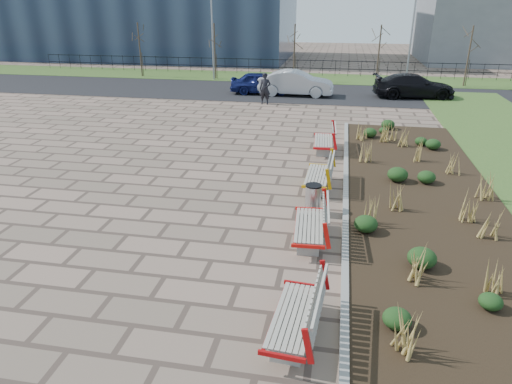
% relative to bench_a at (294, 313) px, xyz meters
% --- Properties ---
extents(ground, '(120.00, 120.00, 0.00)m').
position_rel_bench_a_xyz_m(ground, '(-3.00, 1.39, -0.50)').
color(ground, '#7C6455').
rests_on(ground, ground).
extents(planting_bed, '(4.50, 18.00, 0.10)m').
position_rel_bench_a_xyz_m(planting_bed, '(3.25, 6.39, -0.45)').
color(planting_bed, black).
rests_on(planting_bed, ground).
extents(planting_curb, '(0.16, 18.00, 0.15)m').
position_rel_bench_a_xyz_m(planting_curb, '(0.92, 6.39, -0.42)').
color(planting_curb, gray).
rests_on(planting_curb, ground).
extents(grass_verge_far, '(80.00, 5.00, 0.04)m').
position_rel_bench_a_xyz_m(grass_verge_far, '(-3.00, 29.39, -0.48)').
color(grass_verge_far, '#33511E').
rests_on(grass_verge_far, ground).
extents(road, '(80.00, 7.00, 0.02)m').
position_rel_bench_a_xyz_m(road, '(-3.00, 23.39, -0.49)').
color(road, black).
rests_on(road, ground).
extents(bench_a, '(1.07, 2.17, 1.00)m').
position_rel_bench_a_xyz_m(bench_a, '(0.00, 0.00, 0.00)').
color(bench_a, '#A60B0C').
rests_on(bench_a, ground).
extents(bench_b, '(1.01, 2.15, 1.00)m').
position_rel_bench_a_xyz_m(bench_b, '(0.00, 3.59, 0.00)').
color(bench_b, red).
rests_on(bench_b, ground).
extents(bench_c, '(0.98, 2.13, 1.00)m').
position_rel_bench_a_xyz_m(bench_c, '(0.00, 7.20, 0.00)').
color(bench_c, '#D6970B').
rests_on(bench_c, ground).
extents(bench_d, '(0.99, 2.14, 1.00)m').
position_rel_bench_a_xyz_m(bench_d, '(0.00, 11.15, 0.00)').
color(bench_d, red).
rests_on(bench_d, ground).
extents(litter_bin, '(0.44, 0.44, 0.87)m').
position_rel_bench_a_xyz_m(litter_bin, '(-0.01, 5.21, -0.07)').
color(litter_bin, '#B2B2B7').
rests_on(litter_bin, ground).
extents(pedestrian, '(0.65, 0.43, 1.79)m').
position_rel_bench_a_xyz_m(pedestrian, '(-3.77, 19.56, 0.39)').
color(pedestrian, black).
rests_on(pedestrian, ground).
extents(car_blue, '(4.13, 2.04, 1.35)m').
position_rel_bench_a_xyz_m(car_blue, '(-4.52, 22.65, 0.20)').
color(car_blue, navy).
rests_on(car_blue, road).
extents(car_silver, '(4.69, 1.71, 1.54)m').
position_rel_bench_a_xyz_m(car_silver, '(-2.27, 22.43, 0.29)').
color(car_silver, '#A5A6AD').
rests_on(car_silver, road).
extents(car_black, '(5.08, 2.51, 1.42)m').
position_rel_bench_a_xyz_m(car_black, '(4.95, 23.09, 0.23)').
color(car_black, black).
rests_on(car_black, road).
extents(tree_a, '(1.40, 1.40, 4.00)m').
position_rel_bench_a_xyz_m(tree_a, '(-15.00, 27.89, 1.54)').
color(tree_a, '#4C3D2D').
rests_on(tree_a, grass_verge_far).
extents(tree_b, '(1.40, 1.40, 4.00)m').
position_rel_bench_a_xyz_m(tree_b, '(-9.00, 27.89, 1.54)').
color(tree_b, '#4C3D2D').
rests_on(tree_b, grass_verge_far).
extents(tree_c, '(1.40, 1.40, 4.00)m').
position_rel_bench_a_xyz_m(tree_c, '(-3.00, 27.89, 1.54)').
color(tree_c, '#4C3D2D').
rests_on(tree_c, grass_verge_far).
extents(tree_d, '(1.40, 1.40, 4.00)m').
position_rel_bench_a_xyz_m(tree_d, '(3.00, 27.89, 1.54)').
color(tree_d, '#4C3D2D').
rests_on(tree_d, grass_verge_far).
extents(tree_e, '(1.40, 1.40, 4.00)m').
position_rel_bench_a_xyz_m(tree_e, '(9.00, 27.89, 1.54)').
color(tree_e, '#4C3D2D').
rests_on(tree_e, grass_verge_far).
extents(lamp_west, '(0.24, 0.60, 6.00)m').
position_rel_bench_a_xyz_m(lamp_west, '(-9.00, 27.39, 2.54)').
color(lamp_west, gray).
rests_on(lamp_west, grass_verge_far).
extents(lamp_east, '(0.24, 0.60, 6.00)m').
position_rel_bench_a_xyz_m(lamp_east, '(5.00, 27.39, 2.54)').
color(lamp_east, gray).
rests_on(lamp_east, grass_verge_far).
extents(railing_fence, '(44.00, 0.10, 1.20)m').
position_rel_bench_a_xyz_m(railing_fence, '(-3.00, 30.89, 0.14)').
color(railing_fence, black).
rests_on(railing_fence, grass_verge_far).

